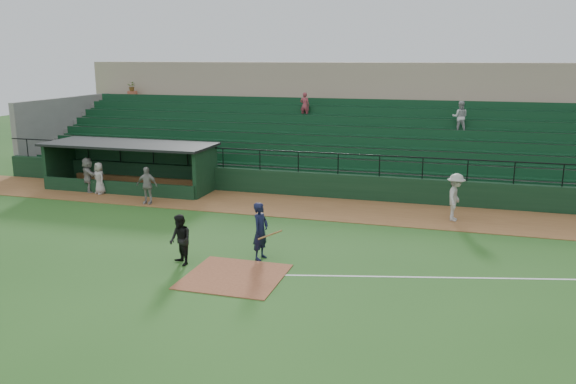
# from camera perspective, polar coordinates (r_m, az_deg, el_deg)

# --- Properties ---
(ground) EXTENTS (90.00, 90.00, 0.00)m
(ground) POSITION_cam_1_polar(r_m,az_deg,el_deg) (19.37, -4.20, -7.27)
(ground) COLOR #23511A
(ground) RESTS_ON ground
(warning_track) EXTENTS (40.00, 4.00, 0.03)m
(warning_track) POSITION_cam_1_polar(r_m,az_deg,el_deg) (26.66, 1.82, -1.49)
(warning_track) COLOR brown
(warning_track) RESTS_ON ground
(home_plate_dirt) EXTENTS (3.00, 3.00, 0.03)m
(home_plate_dirt) POSITION_cam_1_polar(r_m,az_deg,el_deg) (18.50, -5.30, -8.26)
(home_plate_dirt) COLOR brown
(home_plate_dirt) RESTS_ON ground
(foul_line) EXTENTS (17.49, 4.44, 0.01)m
(foul_line) POSITION_cam_1_polar(r_m,az_deg,el_deg) (19.45, 20.06, -7.98)
(foul_line) COLOR white
(foul_line) RESTS_ON ground
(stadium_structure) EXTENTS (38.00, 13.08, 6.40)m
(stadium_structure) POSITION_cam_1_polar(r_m,az_deg,el_deg) (34.34, 5.42, 5.64)
(stadium_structure) COLOR black
(stadium_structure) RESTS_ON ground
(dugout) EXTENTS (8.90, 3.20, 2.42)m
(dugout) POSITION_cam_1_polar(r_m,az_deg,el_deg) (31.56, -14.83, 2.82)
(dugout) COLOR black
(dugout) RESTS_ON ground
(batter_at_plate) EXTENTS (1.10, 0.80, 1.98)m
(batter_at_plate) POSITION_cam_1_polar(r_m,az_deg,el_deg) (19.71, -2.71, -3.86)
(batter_at_plate) COLOR black
(batter_at_plate) RESTS_ON ground
(umpire) EXTENTS (1.05, 1.03, 1.70)m
(umpire) POSITION_cam_1_polar(r_m,az_deg,el_deg) (19.53, -10.54, -4.66)
(umpire) COLOR black
(umpire) RESTS_ON ground
(runner) EXTENTS (0.89, 1.37, 2.01)m
(runner) POSITION_cam_1_polar(r_m,az_deg,el_deg) (25.18, 16.13, -0.50)
(runner) COLOR #ABA6A0
(runner) RESTS_ON warning_track
(dugout_player_a) EXTENTS (1.05, 0.49, 1.75)m
(dugout_player_a) POSITION_cam_1_polar(r_m,az_deg,el_deg) (27.84, -13.70, 0.65)
(dugout_player_a) COLOR gray
(dugout_player_a) RESTS_ON warning_track
(dugout_player_b) EXTENTS (0.92, 0.81, 1.59)m
(dugout_player_b) POSITION_cam_1_polar(r_m,az_deg,el_deg) (30.55, -18.05, 1.31)
(dugout_player_b) COLOR #A7A19C
(dugout_player_b) RESTS_ON warning_track
(dugout_player_c) EXTENTS (1.65, 1.39, 1.78)m
(dugout_player_c) POSITION_cam_1_polar(r_m,az_deg,el_deg) (31.10, -19.06, 1.61)
(dugout_player_c) COLOR gray
(dugout_player_c) RESTS_ON warning_track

